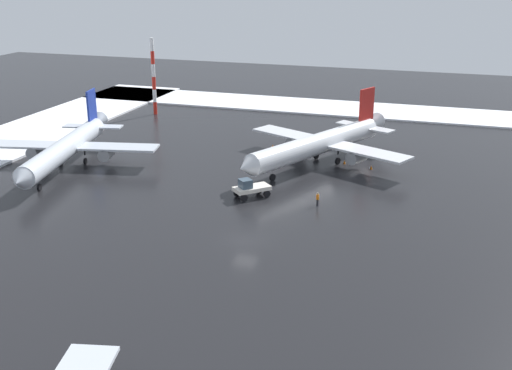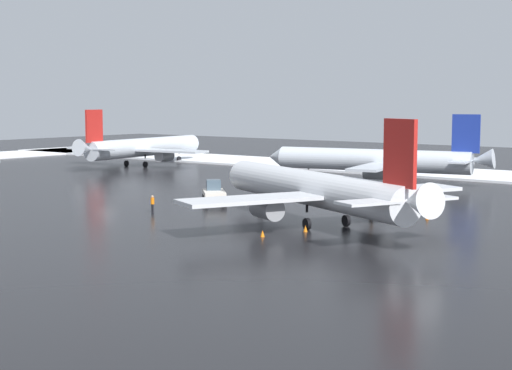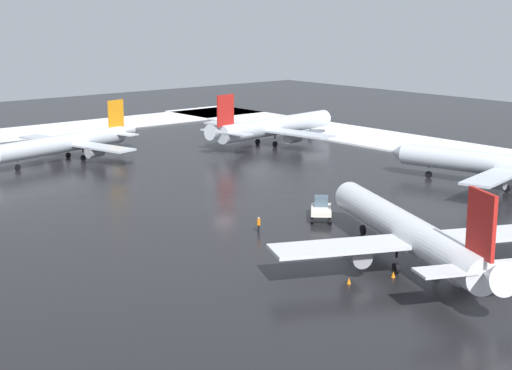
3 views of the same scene
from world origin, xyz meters
name	(u,v)px [view 3 (image 3 of 3)]	position (x,y,z in m)	size (l,w,h in m)	color
ground_plane	(224,203)	(0.00, 0.00, 0.00)	(240.00, 240.00, 0.00)	black
snow_bank_far	(471,154)	(0.00, -50.00, 0.17)	(152.00, 16.00, 0.34)	white
snow_bank_right	(1,135)	(67.00, 0.00, 0.17)	(14.00, 116.00, 0.34)	white
airplane_distant_tail	(408,232)	(-29.09, 1.53, 3.18)	(30.42, 25.85, 9.61)	silver
airplane_foreground_jet	(66,143)	(36.87, 1.92, 2.78)	(23.54, 28.09, 8.42)	silver
airplane_parked_starboard	(274,126)	(27.76, -32.34, 3.14)	(26.65, 31.99, 9.50)	silver
airplane_parked_portside	(499,165)	(-16.31, -32.62, 3.04)	(30.73, 25.73, 9.19)	silver
pushback_tug	(321,208)	(-12.75, -3.69, 1.28)	(4.82, 4.80, 2.50)	silver
ground_crew_mid_apron	(470,242)	(-30.42, -6.12, 0.97)	(0.36, 0.36, 1.71)	black
ground_crew_near_tug	(259,224)	(-12.41, 5.08, 0.97)	(0.36, 0.36, 1.71)	black
traffic_cone_near_nose	(349,281)	(-29.12, 9.21, 0.28)	(0.36, 0.36, 0.55)	orange
traffic_cone_mid_line	(393,274)	(-30.48, 5.07, 0.28)	(0.36, 0.36, 0.55)	orange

